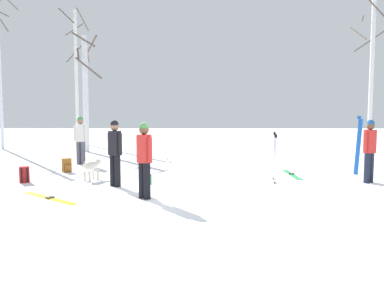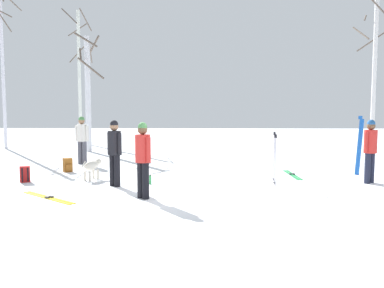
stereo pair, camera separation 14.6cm
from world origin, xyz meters
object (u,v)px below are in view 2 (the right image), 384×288
(birch_tree_2, at_px, (88,91))
(birch_tree_3, at_px, (374,60))
(ski_poles_1, at_px, (275,158))
(backpack_0, at_px, (68,165))
(person_3, at_px, (82,137))
(ski_poles_0, at_px, (274,155))
(birch_tree_1, at_px, (80,73))
(dog, at_px, (92,166))
(ski_pair_lying_1, at_px, (48,197))
(person_4, at_px, (114,149))
(water_bottle_0, at_px, (150,180))
(birch_tree_0, at_px, (3,64))
(ski_pair_planted_0, at_px, (359,146))
(person_1, at_px, (370,147))
(backpack_1, at_px, (25,174))
(person_2, at_px, (143,155))
(ski_pair_lying_0, at_px, (292,175))

(birch_tree_2, bearing_deg, birch_tree_3, -4.99)
(ski_poles_1, relative_size, backpack_0, 3.08)
(person_3, bearing_deg, ski_poles_0, -28.32)
(birch_tree_1, xyz_separation_m, birch_tree_3, (14.17, -5.65, 0.05))
(dog, distance_m, ski_pair_lying_1, 2.41)
(person_4, bearing_deg, ski_poles_0, 9.80)
(ski_pair_lying_1, height_order, water_bottle_0, water_bottle_0)
(birch_tree_0, bearing_deg, ski_poles_1, -38.83)
(ski_pair_planted_0, bearing_deg, ski_poles_1, -147.53)
(person_1, distance_m, ski_poles_0, 2.56)
(person_1, relative_size, ski_poles_1, 1.26)
(backpack_1, height_order, birch_tree_3, birch_tree_3)
(dog, relative_size, ski_poles_0, 0.62)
(person_1, height_order, ski_pair_planted_0, ski_pair_planted_0)
(person_4, bearing_deg, dog, 132.03)
(person_2, bearing_deg, birch_tree_2, 111.97)
(backpack_1, bearing_deg, person_4, -11.65)
(ski_pair_lying_1, bearing_deg, birch_tree_1, 103.69)
(birch_tree_0, bearing_deg, ski_pair_lying_1, -60.31)
(person_3, height_order, ski_pair_lying_0, person_3)
(person_2, bearing_deg, ski_poles_1, 25.49)
(person_1, xyz_separation_m, ski_poles_1, (-2.62, -0.48, -0.25))
(person_1, bearing_deg, water_bottle_0, -176.76)
(birch_tree_1, bearing_deg, ski_pair_planted_0, -42.99)
(ski_pair_lying_1, height_order, birch_tree_1, birch_tree_1)
(birch_tree_1, bearing_deg, ski_pair_lying_0, -48.52)
(person_1, distance_m, backpack_0, 8.98)
(person_4, bearing_deg, birch_tree_1, 110.09)
(person_4, xyz_separation_m, water_bottle_0, (0.88, 0.28, -0.86))
(person_2, distance_m, person_3, 6.29)
(ski_pair_lying_1, bearing_deg, person_1, 14.25)
(backpack_1, bearing_deg, water_bottle_0, -4.20)
(ski_poles_1, xyz_separation_m, water_bottle_0, (-3.27, 0.15, -0.60))
(person_3, height_order, birch_tree_3, birch_tree_3)
(dog, bearing_deg, backpack_1, -167.31)
(dog, relative_size, ski_poles_1, 0.63)
(person_3, relative_size, ski_poles_1, 1.26)
(person_2, distance_m, birch_tree_2, 10.58)
(person_1, height_order, dog, person_1)
(person_3, relative_size, birch_tree_2, 0.32)
(birch_tree_2, bearing_deg, ski_pair_planted_0, -32.44)
(person_4, bearing_deg, birch_tree_3, 37.13)
(ski_poles_1, xyz_separation_m, birch_tree_0, (-11.57, 9.31, 3.42))
(ski_poles_1, distance_m, backpack_1, 6.79)
(person_3, relative_size, dog, 2.01)
(person_1, height_order, ski_poles_0, person_1)
(backpack_0, bearing_deg, birch_tree_0, 127.25)
(birch_tree_3, bearing_deg, birch_tree_2, 175.01)
(ski_poles_1, bearing_deg, backpack_1, 176.59)
(ski_pair_lying_1, xyz_separation_m, birch_tree_1, (-3.47, 14.24, 3.97))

